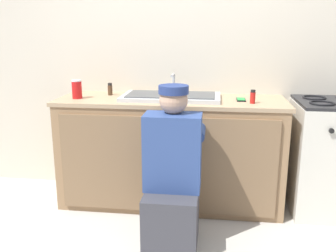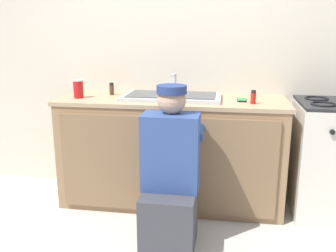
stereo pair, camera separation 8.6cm
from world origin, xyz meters
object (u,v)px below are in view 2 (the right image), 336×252
at_px(sink_double_basin, 172,96).
at_px(soda_cup_red, 78,89).
at_px(spice_bottle_red, 253,97).
at_px(stove_range, 332,158).
at_px(cell_phone, 242,100).
at_px(spice_bottle_pepper, 112,89).
at_px(plumber_person, 170,181).

distance_m(sink_double_basin, soda_cup_red, 0.78).
bearing_deg(spice_bottle_red, stove_range, 10.62).
xyz_separation_m(soda_cup_red, cell_phone, (1.33, 0.08, -0.07)).
xyz_separation_m(cell_phone, spice_bottle_pepper, (-1.11, 0.11, 0.04)).
xyz_separation_m(stove_range, spice_bottle_red, (-0.65, -0.12, 0.50)).
bearing_deg(soda_cup_red, sink_double_basin, 6.55).
height_order(soda_cup_red, cell_phone, soda_cup_red).
relative_size(stove_range, spice_bottle_pepper, 8.85).
relative_size(sink_double_basin, spice_bottle_pepper, 7.62).
xyz_separation_m(sink_double_basin, spice_bottle_pepper, (-0.54, 0.10, 0.03)).
bearing_deg(soda_cup_red, spice_bottle_red, -1.44).
distance_m(sink_double_basin, spice_bottle_red, 0.66).
distance_m(plumber_person, spice_bottle_pepper, 1.11).
height_order(soda_cup_red, spice_bottle_pepper, soda_cup_red).
distance_m(sink_double_basin, stove_range, 1.37).
height_order(sink_double_basin, soda_cup_red, sink_double_basin).
bearing_deg(spice_bottle_pepper, plumber_person, -50.43).
distance_m(stove_range, spice_bottle_red, 0.83).
bearing_deg(stove_range, soda_cup_red, -177.61).
height_order(sink_double_basin, spice_bottle_red, sink_double_basin).
bearing_deg(cell_phone, stove_range, 0.17).
bearing_deg(spice_bottle_red, cell_phone, 123.59).
relative_size(sink_double_basin, cell_phone, 5.71).
bearing_deg(plumber_person, sink_double_basin, 97.53).
height_order(plumber_person, spice_bottle_pepper, plumber_person).
height_order(plumber_person, spice_bottle_red, plumber_person).
height_order(sink_double_basin, stove_range, sink_double_basin).
distance_m(sink_double_basin, plumber_person, 0.81).
xyz_separation_m(sink_double_basin, stove_range, (1.29, -0.00, -0.47)).
bearing_deg(spice_bottle_pepper, soda_cup_red, -139.58).
bearing_deg(cell_phone, soda_cup_red, -176.41).
height_order(stove_range, cell_phone, stove_range).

